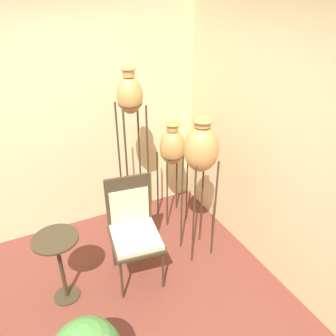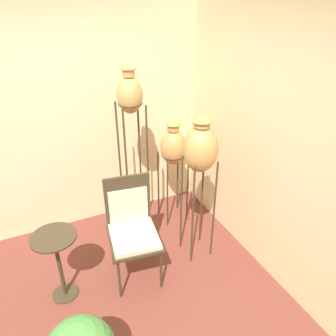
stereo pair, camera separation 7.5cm
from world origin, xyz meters
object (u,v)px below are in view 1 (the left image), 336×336
vase_stand_tall (130,103)px  side_table (59,256)px  vase_stand_medium (201,150)px  vase_stand_short (172,148)px  chair (133,225)px

vase_stand_tall → side_table: vase_stand_tall is taller
vase_stand_medium → vase_stand_short: 0.73m
side_table → vase_stand_short: bearing=24.6°
vase_stand_tall → vase_stand_medium: 0.82m
side_table → chair: bearing=2.1°
vase_stand_tall → side_table: size_ratio=2.73×
vase_stand_medium → vase_stand_short: size_ratio=1.22×
vase_stand_tall → side_table: bearing=-150.3°
vase_stand_medium → chair: vase_stand_medium is taller
vase_stand_medium → chair: bearing=177.8°
vase_stand_short → chair: (-0.76, -0.65, -0.38)m
vase_stand_tall → vase_stand_short: bearing=14.5°
chair → side_table: 0.72m
vase_stand_short → chair: vase_stand_short is taller
vase_stand_tall → vase_stand_medium: (0.49, -0.54, -0.38)m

